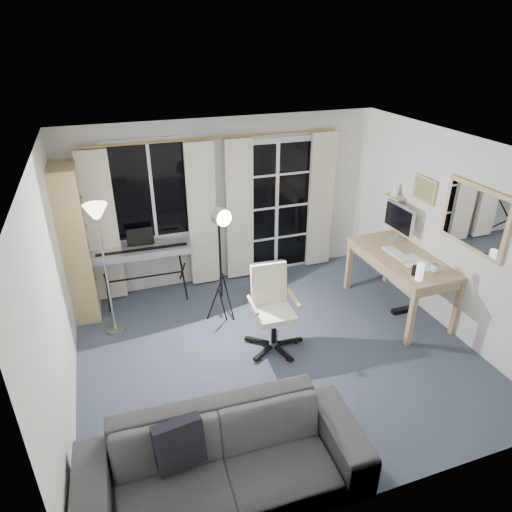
{
  "coord_description": "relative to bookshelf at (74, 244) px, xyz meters",
  "views": [
    {
      "loc": [
        -1.66,
        -4.02,
        3.46
      ],
      "look_at": [
        -0.13,
        0.35,
        1.13
      ],
      "focal_mm": 32.0,
      "sensor_mm": 36.0,
      "label": 1
    }
  ],
  "objects": [
    {
      "name": "bookshelf",
      "position": [
        0.0,
        0.0,
        0.0
      ],
      "size": [
        0.33,
        0.94,
        2.02
      ],
      "rotation": [
        0.0,
        0.0,
        -0.01
      ],
      "color": "tan",
      "rests_on": "floor"
    },
    {
      "name": "studio_light",
      "position": [
        1.72,
        -0.97,
        0.33
      ],
      "size": [
        0.36,
        0.37,
        1.61
      ],
      "rotation": [
        0.0,
        0.0,
        0.37
      ],
      "color": "black",
      "rests_on": "floor"
    },
    {
      "name": "monitor",
      "position": [
        4.2,
        -1.0,
        0.16
      ],
      "size": [
        0.2,
        0.59,
        0.51
      ],
      "rotation": [
        0.0,
        0.0,
        0.01
      ],
      "color": "silver",
      "rests_on": "desk"
    },
    {
      "name": "french_door",
      "position": [
        2.88,
        0.19,
        0.06
      ],
      "size": [
        1.32,
        0.09,
        2.11
      ],
      "color": "white",
      "rests_on": "floor"
    },
    {
      "name": "framed_print",
      "position": [
        4.35,
        -1.23,
        0.64
      ],
      "size": [
        0.03,
        0.42,
        0.32
      ],
      "color": "tan",
      "rests_on": "floor"
    },
    {
      "name": "floor",
      "position": [
        2.13,
        -1.78,
        -0.97
      ],
      "size": [
        4.5,
        4.0,
        0.02
      ],
      "primitive_type": "cube",
      "color": "#353E4D",
      "rests_on": "ground"
    },
    {
      "name": "sofa",
      "position": [
        1.06,
        -3.33,
        -0.51
      ],
      "size": [
        2.33,
        0.77,
        0.9
      ],
      "rotation": [
        0.0,
        0.0,
        -0.04
      ],
      "color": "#2B2B2D",
      "rests_on": "floor"
    },
    {
      "name": "wall_mirror",
      "position": [
        4.35,
        -2.13,
        0.59
      ],
      "size": [
        0.04,
        0.94,
        0.74
      ],
      "color": "tan",
      "rests_on": "floor"
    },
    {
      "name": "desk_clutter",
      "position": [
        3.94,
        -1.69,
        -0.32
      ],
      "size": [
        0.47,
        0.93,
        1.03
      ],
      "rotation": [
        0.0,
        0.0,
        0.01
      ],
      "color": "white",
      "rests_on": "desk"
    },
    {
      "name": "curtains",
      "position": [
        1.99,
        0.1,
        0.13
      ],
      "size": [
        3.6,
        0.07,
        2.13
      ],
      "color": "gold",
      "rests_on": "floor"
    },
    {
      "name": "keyboard_piano",
      "position": [
        0.84,
        -0.08,
        -0.22
      ],
      "size": [
        1.35,
        0.68,
        0.97
      ],
      "rotation": [
        0.0,
        0.0,
        -0.03
      ],
      "color": "black",
      "rests_on": "floor"
    },
    {
      "name": "window",
      "position": [
        1.08,
        0.19,
        0.54
      ],
      "size": [
        1.2,
        0.08,
        1.4
      ],
      "color": "white",
      "rests_on": "floor"
    },
    {
      "name": "office_chair",
      "position": [
        2.13,
        -1.57,
        -0.36
      ],
      "size": [
        0.69,
        0.71,
        1.03
      ],
      "rotation": [
        0.0,
        0.0,
        -0.06
      ],
      "color": "black",
      "rests_on": "floor"
    },
    {
      "name": "torchiere_lamp",
      "position": [
        0.35,
        -0.7,
        0.41
      ],
      "size": [
        0.28,
        0.28,
        1.7
      ],
      "rotation": [
        0.0,
        0.0,
        0.03
      ],
      "color": "#B2B2B7",
      "rests_on": "floor"
    },
    {
      "name": "desk",
      "position": [
        4.01,
        -1.45,
        -0.25
      ],
      "size": [
        0.78,
        1.53,
        0.81
      ],
      "rotation": [
        0.0,
        0.0,
        0.01
      ],
      "color": "#A67D55",
      "rests_on": "floor"
    },
    {
      "name": "wall_shelf",
      "position": [
        4.29,
        -0.73,
        0.45
      ],
      "size": [
        0.16,
        0.3,
        0.18
      ],
      "color": "tan",
      "rests_on": "floor"
    },
    {
      "name": "mug",
      "position": [
        4.11,
        -1.95,
        -0.08
      ],
      "size": [
        0.14,
        0.11,
        0.13
      ],
      "primitive_type": "imported",
      "rotation": [
        0.0,
        0.0,
        0.01
      ],
      "color": "silver",
      "rests_on": "desk"
    }
  ]
}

